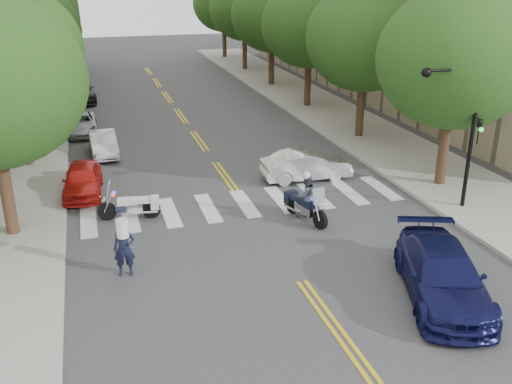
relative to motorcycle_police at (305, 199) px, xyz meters
name	(u,v)px	position (x,y,z in m)	size (l,w,h in m)	color
ground	(302,282)	(-1.75, -4.32, -0.88)	(140.00, 140.00, 0.00)	#38383A
sidewalk_left	(26,126)	(-11.25, 17.68, -0.80)	(5.00, 60.00, 0.15)	#9E9991
sidewalk_right	(316,105)	(7.75, 17.68, -0.80)	(5.00, 60.00, 0.15)	#9E9991
tree_l_1	(11,50)	(-10.55, 9.68, 4.68)	(6.40, 6.40, 8.45)	#382316
tree_l_2	(25,32)	(-10.55, 17.68, 4.68)	(6.40, 6.40, 8.45)	#382316
tree_l_3	(33,21)	(-10.55, 25.68, 4.68)	(6.40, 6.40, 8.45)	#382316
tree_l_4	(39,12)	(-10.55, 33.68, 4.68)	(6.40, 6.40, 8.45)	#382316
tree_l_5	(44,7)	(-10.55, 41.68, 4.68)	(6.40, 6.40, 8.45)	#382316
tree_r_0	(455,59)	(7.05, 1.68, 4.68)	(6.40, 6.40, 8.45)	#382316
tree_r_1	(365,37)	(7.05, 9.68, 4.68)	(6.40, 6.40, 8.45)	#382316
tree_r_2	(310,24)	(7.05, 17.68, 4.68)	(6.40, 6.40, 8.45)	#382316
tree_r_3	(272,15)	(7.05, 25.68, 4.68)	(6.40, 6.40, 8.45)	#382316
tree_r_4	(244,8)	(7.05, 33.68, 4.68)	(6.40, 6.40, 8.45)	#382316
tree_r_5	(224,3)	(7.05, 41.68, 4.68)	(6.40, 6.40, 8.45)	#382316
traffic_signal_pole	(464,119)	(5.97, -0.82, 2.84)	(2.82, 0.42, 6.00)	black
motorcycle_police	(305,199)	(0.00, 0.00, 0.00)	(1.02, 2.38, 1.98)	black
motorcycle_parked	(135,206)	(-6.20, 1.99, -0.34)	(2.37, 0.77, 1.53)	black
officer_standing	(124,249)	(-6.89, -2.32, 0.04)	(0.67, 0.44, 1.83)	black
convertible	(306,165)	(1.70, 4.18, -0.21)	(1.42, 4.08, 1.34)	silver
sedan_blue	(443,275)	(1.82, -6.31, -0.12)	(2.12, 5.21, 1.51)	#0F1141
parked_car_a	(83,180)	(-8.05, 5.18, -0.22)	(1.55, 3.86, 1.32)	red
parked_car_b	(103,144)	(-6.95, 10.59, -0.28)	(1.27, 3.64, 1.20)	white
parked_car_c	(80,124)	(-8.05, 15.18, -0.31)	(1.90, 4.12, 1.14)	#A5A7AD
parked_car_d	(78,91)	(-8.05, 24.18, -0.13)	(2.10, 5.17, 1.50)	black
parked_car_e	(78,84)	(-8.05, 26.96, -0.14)	(1.73, 4.31, 1.47)	gray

